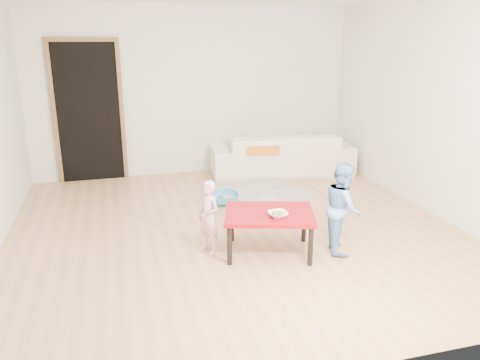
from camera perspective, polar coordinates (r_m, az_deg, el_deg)
name	(u,v)px	position (r m, az deg, el deg)	size (l,w,h in m)	color
floor	(235,229)	(5.41, -0.57, -6.00)	(5.00, 5.00, 0.01)	tan
back_wall	(194,91)	(7.46, -5.61, 10.71)	(5.00, 0.02, 2.60)	silver
right_wall	(435,108)	(6.16, 22.73, 8.14)	(0.02, 5.00, 2.60)	silver
doorway	(89,113)	(7.38, -17.96, 7.74)	(1.02, 0.08, 2.11)	brown
sofa	(281,153)	(7.54, 5.04, 3.27)	(2.24, 0.87, 0.65)	white
cushion	(261,148)	(7.16, 2.54, 3.96)	(0.49, 0.44, 0.13)	orange
red_table	(269,232)	(4.78, 3.54, -6.39)	(0.88, 0.66, 0.44)	#96080E
bowl	(278,214)	(4.58, 4.64, -4.20)	(0.19, 0.19, 0.05)	white
broccoli	(278,214)	(4.58, 4.65, -4.15)	(0.12, 0.12, 0.06)	#2D5919
child_pink	(209,217)	(4.73, -3.86, -4.55)	(0.28, 0.18, 0.76)	pink
child_blue	(343,208)	(4.84, 12.40, -3.30)	(0.45, 0.35, 0.93)	#5896CC
basin	(222,198)	(6.20, -2.15, -2.26)	(0.43, 0.43, 0.14)	teal
blanket	(260,193)	(6.53, 2.48, -1.61)	(1.14, 0.95, 0.06)	#B5AD9F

